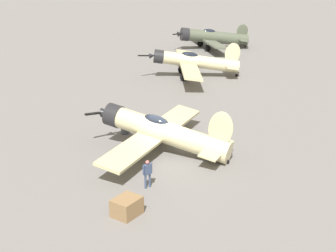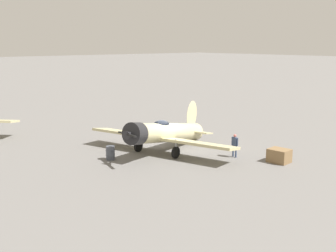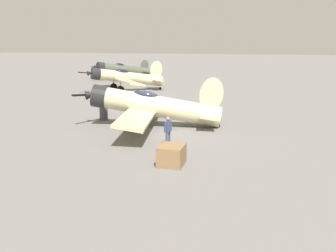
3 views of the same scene
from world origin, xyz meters
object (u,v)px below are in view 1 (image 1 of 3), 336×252
object	(u,v)px
airplane_mid_apron	(193,61)
airplane_far_line	(212,37)
airplane_foreground	(161,131)
equipment_crate	(127,207)
ground_crew_mechanic	(147,171)
fuel_drum	(125,127)

from	to	relation	value
airplane_mid_apron	airplane_far_line	distance (m)	15.03
airplane_far_line	airplane_foreground	bearing A→B (deg)	67.80
airplane_far_line	equipment_crate	distance (m)	42.20
airplane_far_line	equipment_crate	bearing A→B (deg)	67.56
airplane_mid_apron	ground_crew_mechanic	xyz separation A→B (m)	(-13.06, 20.38, -0.64)
airplane_mid_apron	fuel_drum	world-z (taller)	airplane_mid_apron
airplane_foreground	equipment_crate	xyz separation A→B (m)	(-3.95, 6.89, -0.93)
ground_crew_mechanic	fuel_drum	bearing A→B (deg)	-27.09
fuel_drum	airplane_far_line	bearing A→B (deg)	-64.50
airplane_mid_apron	airplane_foreground	bearing A→B (deg)	79.01
ground_crew_mechanic	airplane_mid_apron	bearing A→B (deg)	-48.41
airplane_foreground	ground_crew_mechanic	xyz separation A→B (m)	(-2.74, 4.15, -0.41)
airplane_foreground	fuel_drum	size ratio (longest dim) A/B	12.30
fuel_drum	airplane_mid_apron	bearing A→B (deg)	-67.88
equipment_crate	fuel_drum	world-z (taller)	fuel_drum
airplane_far_line	fuel_drum	world-z (taller)	airplane_far_line
airplane_far_line	ground_crew_mechanic	size ratio (longest dim) A/B	6.60
airplane_far_line	equipment_crate	world-z (taller)	airplane_far_line
airplane_far_line	fuel_drum	xyz separation A→B (m)	(-13.63, 28.56, -0.99)
airplane_far_line	ground_crew_mechanic	world-z (taller)	airplane_far_line
ground_crew_mechanic	equipment_crate	distance (m)	3.04
ground_crew_mechanic	equipment_crate	xyz separation A→B (m)	(-1.21, 2.74, -0.52)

